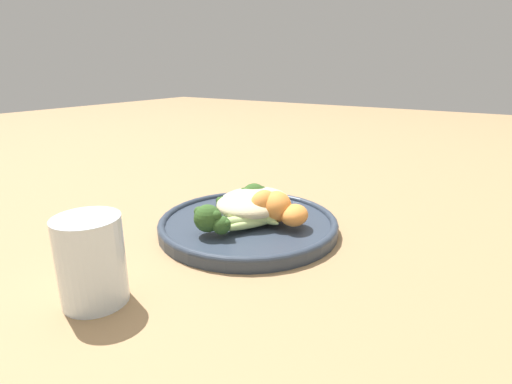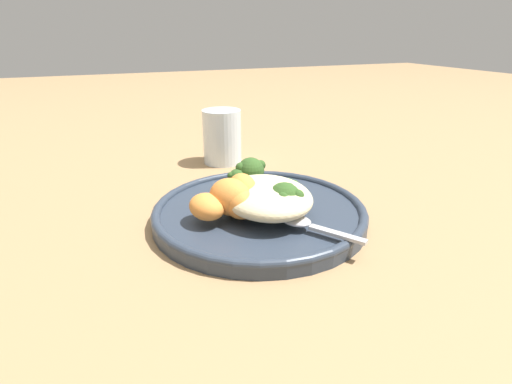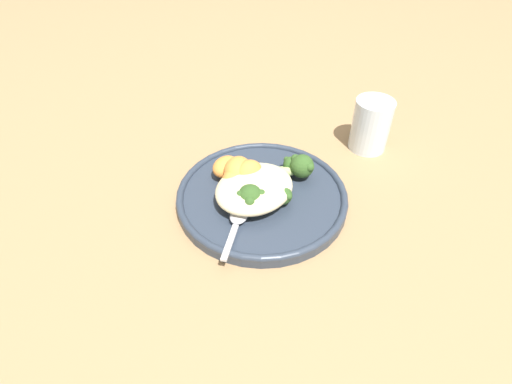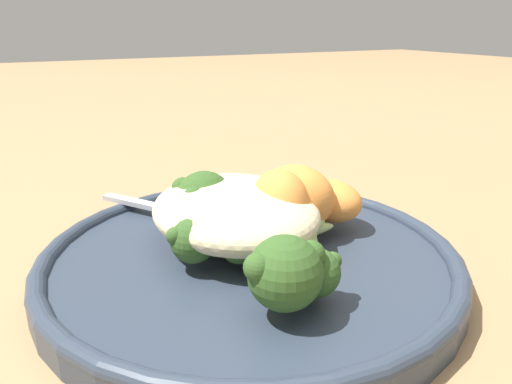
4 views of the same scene
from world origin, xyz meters
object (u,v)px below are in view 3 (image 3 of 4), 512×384
broccoli_stalk_3 (291,168)px  spoon (237,221)px  sweet_potato_chunk_1 (228,166)px  water_glass (371,125)px  broccoli_stalk_0 (250,196)px  broccoli_stalk_1 (275,191)px  broccoli_stalk_4 (280,167)px  plate (262,196)px  sweet_potato_chunk_2 (235,179)px  broccoli_stalk_2 (267,180)px  quinoa_mound (254,188)px  sweet_potato_chunk_0 (240,170)px  sweet_potato_chunk_3 (249,174)px

broccoli_stalk_3 → spoon: bearing=-131.8°
sweet_potato_chunk_1 → water_glass: (0.26, -0.10, 0.01)m
broccoli_stalk_0 → broccoli_stalk_1: 0.05m
broccoli_stalk_0 → broccoli_stalk_4: broccoli_stalk_0 is taller
broccoli_stalk_4 → sweet_potato_chunk_1: bearing=165.8°
water_glass → broccoli_stalk_0: bearing=176.3°
sweet_potato_chunk_1 → plate: bearing=-83.3°
plate → broccoli_stalk_0: (-0.04, -0.01, 0.03)m
broccoli_stalk_1 → sweet_potato_chunk_2: (-0.03, 0.06, 0.01)m
plate → spoon: 0.08m
broccoli_stalk_2 → sweet_potato_chunk_1: 0.07m
sweet_potato_chunk_2 → spoon: bearing=-129.3°
quinoa_mound → sweet_potato_chunk_0: (0.01, 0.05, 0.00)m
broccoli_stalk_4 → sweet_potato_chunk_3: (-0.06, 0.01, 0.01)m
quinoa_mound → broccoli_stalk_3: 0.08m
sweet_potato_chunk_1 → spoon: sweet_potato_chunk_1 is taller
broccoli_stalk_0 → broccoli_stalk_1: size_ratio=0.73×
sweet_potato_chunk_2 → sweet_potato_chunk_3: size_ratio=0.96×
quinoa_mound → water_glass: (0.27, -0.03, 0.01)m
broccoli_stalk_0 → broccoli_stalk_4: size_ratio=0.88×
plate → water_glass: (0.25, -0.03, 0.04)m
sweet_potato_chunk_2 → water_glass: (0.28, -0.07, 0.01)m
broccoli_stalk_4 → sweet_potato_chunk_3: sweet_potato_chunk_3 is taller
quinoa_mound → sweet_potato_chunk_2: 0.04m
quinoa_mound → sweet_potato_chunk_1: 0.08m
broccoli_stalk_0 → sweet_potato_chunk_3: 0.05m
sweet_potato_chunk_0 → sweet_potato_chunk_3: (0.00, -0.02, 0.00)m
quinoa_mound → water_glass: water_glass is taller
broccoli_stalk_3 → water_glass: water_glass is taller
broccoli_stalk_2 → sweet_potato_chunk_0: size_ratio=1.53×
plate → water_glass: water_glass is taller
plate → quinoa_mound: (-0.02, -0.00, 0.03)m
broccoli_stalk_1 → broccoli_stalk_2: broccoli_stalk_1 is taller
sweet_potato_chunk_3 → sweet_potato_chunk_0: bearing=101.7°
sweet_potato_chunk_3 → broccoli_stalk_1: bearing=-77.5°
broccoli_stalk_2 → broccoli_stalk_4: 0.04m
sweet_potato_chunk_1 → spoon: (-0.07, -0.10, -0.01)m
plate → sweet_potato_chunk_0: bearing=101.2°
sweet_potato_chunk_3 → broccoli_stalk_2: bearing=-47.2°
broccoli_stalk_1 → sweet_potato_chunk_3: (-0.01, 0.05, 0.01)m
broccoli_stalk_4 → broccoli_stalk_3: bearing=-46.1°
quinoa_mound → sweet_potato_chunk_1: size_ratio=2.57×
plate → broccoli_stalk_2: broccoli_stalk_2 is taller
plate → water_glass: bearing=-6.9°
broccoli_stalk_1 → sweet_potato_chunk_3: size_ratio=2.44×
broccoli_stalk_2 → sweet_potato_chunk_1: bearing=-171.5°
broccoli_stalk_3 → water_glass: size_ratio=1.10×
broccoli_stalk_2 → water_glass: size_ratio=0.88×
broccoli_stalk_2 → sweet_potato_chunk_3: sweet_potato_chunk_3 is taller
broccoli_stalk_2 → broccoli_stalk_4: size_ratio=0.89×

